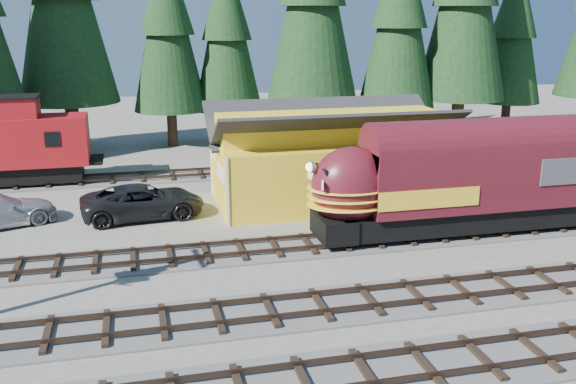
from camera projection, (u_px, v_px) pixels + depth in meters
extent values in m
plane|color=#6B665B|center=(409.00, 275.00, 25.13)|extent=(120.00, 120.00, 0.00)
cube|color=#4C4947|center=(566.00, 224.00, 31.15)|extent=(68.00, 3.20, 0.08)
cube|color=#38281E|center=(576.00, 224.00, 30.42)|extent=(68.00, 0.08, 0.16)
cube|color=#38281E|center=(557.00, 215.00, 31.76)|extent=(68.00, 0.08, 0.16)
cube|color=#4C4947|center=(139.00, 178.00, 39.69)|extent=(32.00, 3.20, 0.08)
cube|color=#38281E|center=(139.00, 178.00, 38.96)|extent=(32.00, 0.08, 0.16)
cube|color=#38281E|center=(139.00, 172.00, 40.30)|extent=(32.00, 0.08, 0.16)
cube|color=yellow|center=(330.00, 171.00, 34.50)|extent=(12.00, 6.00, 3.40)
cube|color=yellow|center=(331.00, 127.00, 33.85)|extent=(11.88, 3.30, 1.44)
cube|color=white|center=(221.00, 173.00, 32.05)|extent=(0.06, 2.40, 0.60)
cone|color=black|center=(167.00, 25.00, 47.23)|extent=(5.53, 5.53, 12.59)
cone|color=black|center=(227.00, 31.00, 48.40)|extent=(5.26, 5.26, 11.97)
cone|color=black|center=(399.00, 18.00, 47.82)|extent=(5.84, 5.84, 13.31)
cone|color=black|center=(513.00, 29.00, 52.89)|extent=(5.25, 5.25, 11.97)
cube|color=black|center=(473.00, 215.00, 29.78)|extent=(13.29, 2.38, 1.03)
cube|color=#52121C|center=(491.00, 175.00, 29.44)|extent=(12.13, 2.80, 2.80)
ellipsoid|color=#52121C|center=(351.00, 186.00, 27.91)|extent=(3.54, 2.74, 3.45)
cube|color=#38383A|center=(558.00, 164.00, 30.14)|extent=(3.73, 2.86, 1.21)
sphere|color=white|center=(310.00, 167.00, 27.24)|extent=(0.41, 0.41, 0.41)
cube|color=black|center=(8.00, 173.00, 37.77)|extent=(8.49, 2.19, 0.94)
cube|color=maroon|center=(4.00, 142.00, 37.26)|extent=(9.43, 2.73, 2.83)
cube|color=maroon|center=(17.00, 107.00, 36.94)|extent=(2.26, 2.07, 1.13)
imported|color=black|center=(143.00, 201.00, 31.98)|extent=(6.30, 3.42, 1.68)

